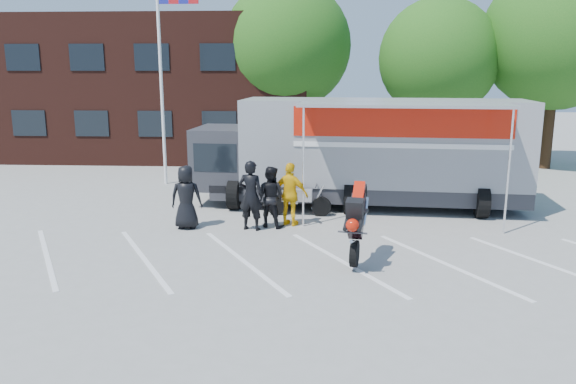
# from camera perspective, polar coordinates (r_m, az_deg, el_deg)

# --- Properties ---
(ground) EXTENTS (100.00, 100.00, 0.00)m
(ground) POSITION_cam_1_polar(r_m,az_deg,el_deg) (12.49, 4.89, -8.62)
(ground) COLOR #969691
(ground) RESTS_ON ground
(parking_bay_lines) EXTENTS (18.09, 13.33, 0.01)m
(parking_bay_lines) POSITION_cam_1_polar(r_m,az_deg,el_deg) (13.43, 4.77, -7.07)
(parking_bay_lines) COLOR white
(parking_bay_lines) RESTS_ON ground
(office_building) EXTENTS (18.00, 8.00, 7.00)m
(office_building) POSITION_cam_1_polar(r_m,az_deg,el_deg) (31.19, -14.97, 10.17)
(office_building) COLOR #3F1B14
(office_building) RESTS_ON ground
(flagpole) EXTENTS (1.61, 0.12, 8.00)m
(flagpole) POSITION_cam_1_polar(r_m,az_deg,el_deg) (22.44, -12.24, 13.59)
(flagpole) COLOR white
(flagpole) RESTS_ON ground
(tree_left) EXTENTS (6.12, 6.12, 8.64)m
(tree_left) POSITION_cam_1_polar(r_m,az_deg,el_deg) (27.73, -0.11, 14.63)
(tree_left) COLOR #382314
(tree_left) RESTS_ON ground
(tree_mid) EXTENTS (5.44, 5.44, 7.68)m
(tree_mid) POSITION_cam_1_polar(r_m,az_deg,el_deg) (27.21, 15.04, 12.96)
(tree_mid) COLOR #382314
(tree_mid) RESTS_ON ground
(tree_right) EXTENTS (6.46, 6.46, 9.12)m
(tree_right) POSITION_cam_1_polar(r_m,az_deg,el_deg) (28.19, 25.67, 14.05)
(tree_right) COLOR #382314
(tree_right) RESTS_ON ground
(transporter_truck) EXTENTS (11.45, 6.19, 3.52)m
(transporter_truck) POSITION_cam_1_polar(r_m,az_deg,el_deg) (18.93, 7.87, -1.40)
(transporter_truck) COLOR gray
(transporter_truck) RESTS_ON ground
(parked_motorcycle) EXTENTS (2.10, 0.81, 1.08)m
(parked_motorcycle) POSITION_cam_1_polar(r_m,az_deg,el_deg) (17.54, 1.09, -2.39)
(parked_motorcycle) COLOR #AFB0B4
(parked_motorcycle) RESTS_ON ground
(stunt_bike_rider) EXTENTS (1.17, 1.89, 2.07)m
(stunt_bike_rider) POSITION_cam_1_polar(r_m,az_deg,el_deg) (13.61, 7.16, -6.88)
(stunt_bike_rider) COLOR black
(stunt_bike_rider) RESTS_ON ground
(spectator_leather_a) EXTENTS (0.91, 0.61, 1.83)m
(spectator_leather_a) POSITION_cam_1_polar(r_m,az_deg,el_deg) (16.18, -10.30, -0.52)
(spectator_leather_a) COLOR black
(spectator_leather_a) RESTS_ON ground
(spectator_leather_b) EXTENTS (0.82, 0.63, 1.99)m
(spectator_leather_b) POSITION_cam_1_polar(r_m,az_deg,el_deg) (15.80, -3.80, -0.35)
(spectator_leather_b) COLOR black
(spectator_leather_b) RESTS_ON ground
(spectator_leather_c) EXTENTS (1.04, 0.93, 1.77)m
(spectator_leather_c) POSITION_cam_1_polar(r_m,az_deg,el_deg) (16.09, -1.81, -0.49)
(spectator_leather_c) COLOR black
(spectator_leather_c) RESTS_ON ground
(spectator_hivis) EXTENTS (1.17, 0.82, 1.85)m
(spectator_hivis) POSITION_cam_1_polar(r_m,az_deg,el_deg) (16.22, 0.25, -0.25)
(spectator_hivis) COLOR yellow
(spectator_hivis) RESTS_ON ground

